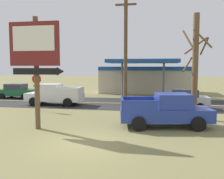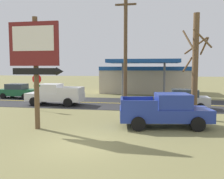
# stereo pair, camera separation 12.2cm
# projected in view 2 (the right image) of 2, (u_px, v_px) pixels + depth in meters

# --- Properties ---
(ground_plane) EXTENTS (180.00, 180.00, 0.00)m
(ground_plane) POSITION_uv_depth(u_px,v_px,m) (80.00, 145.00, 10.90)
(ground_plane) COLOR olive
(road_asphalt) EXTENTS (140.00, 8.00, 0.02)m
(road_asphalt) POSITION_uv_depth(u_px,v_px,m) (121.00, 103.00, 23.64)
(road_asphalt) COLOR #2B2B2D
(road_asphalt) RESTS_ON ground
(road_centre_line) EXTENTS (126.00, 0.20, 0.01)m
(road_centre_line) POSITION_uv_depth(u_px,v_px,m) (121.00, 103.00, 23.64)
(road_centre_line) COLOR gold
(road_centre_line) RESTS_ON road_asphalt
(motel_sign) EXTENTS (3.12, 0.54, 6.24)m
(motel_sign) POSITION_uv_depth(u_px,v_px,m) (36.00, 54.00, 13.38)
(motel_sign) COLOR brown
(motel_sign) RESTS_ON ground
(stop_sign) EXTENTS (0.80, 0.08, 2.95)m
(stop_sign) POSITION_uv_depth(u_px,v_px,m) (37.00, 85.00, 19.68)
(stop_sign) COLOR slate
(stop_sign) RESTS_ON ground
(utility_pole) EXTENTS (1.63, 0.26, 9.10)m
(utility_pole) POSITION_uv_depth(u_px,v_px,m) (125.00, 48.00, 17.05)
(utility_pole) COLOR brown
(utility_pole) RESTS_ON ground
(bare_tree) EXTENTS (1.88, 1.91, 7.04)m
(bare_tree) POSITION_uv_depth(u_px,v_px,m) (195.00, 65.00, 16.28)
(bare_tree) COLOR brown
(bare_tree) RESTS_ON ground
(gas_station) EXTENTS (12.00, 11.50, 4.40)m
(gas_station) POSITION_uv_depth(u_px,v_px,m) (145.00, 79.00, 33.89)
(gas_station) COLOR beige
(gas_station) RESTS_ON ground
(pickup_blue_parked_on_lawn) EXTENTS (5.44, 2.85, 1.96)m
(pickup_blue_parked_on_lawn) POSITION_uv_depth(u_px,v_px,m) (166.00, 111.00, 14.20)
(pickup_blue_parked_on_lawn) COLOR #233893
(pickup_blue_parked_on_lawn) RESTS_ON ground
(pickup_white_on_road) EXTENTS (5.20, 2.24, 1.96)m
(pickup_white_on_road) POSITION_uv_depth(u_px,v_px,m) (54.00, 95.00, 22.67)
(pickup_white_on_road) COLOR silver
(pickup_white_on_road) RESTS_ON ground
(car_silver_near_lane) EXTENTS (4.20, 2.00, 1.64)m
(car_silver_near_lane) POSITION_uv_depth(u_px,v_px,m) (183.00, 99.00, 20.61)
(car_silver_near_lane) COLOR #A8AAAF
(car_silver_near_lane) RESTS_ON ground
(car_green_far_lane) EXTENTS (4.20, 2.00, 1.64)m
(car_green_far_lane) POSITION_uv_depth(u_px,v_px,m) (18.00, 91.00, 27.71)
(car_green_far_lane) COLOR #1E6038
(car_green_far_lane) RESTS_ON ground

